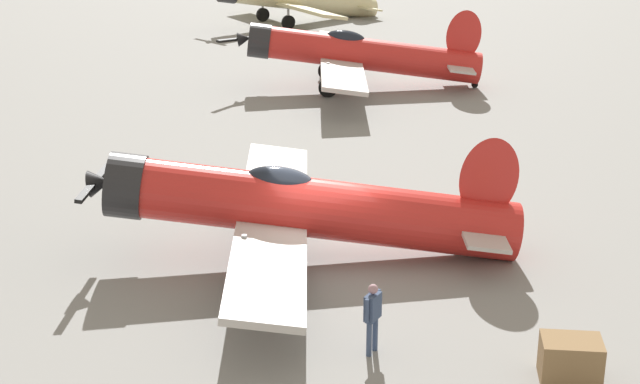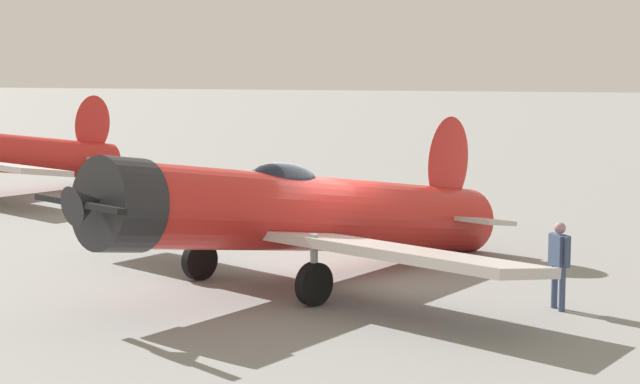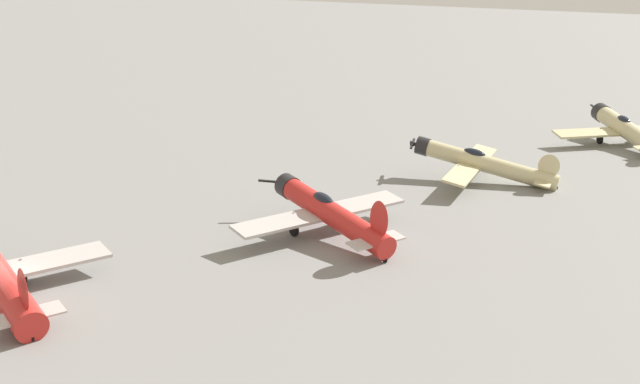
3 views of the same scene
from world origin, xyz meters
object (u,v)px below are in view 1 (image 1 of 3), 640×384
object	(u,v)px
airplane_foreground	(300,207)
airplane_far_line	(295,0)
airplane_mid_apron	(356,54)
equipment_crate	(571,360)
ground_crew_mechanic	(373,312)

from	to	relation	value
airplane_foreground	airplane_far_line	size ratio (longest dim) A/B	1.03
airplane_mid_apron	equipment_crate	bearing A→B (deg)	97.54
ground_crew_mechanic	equipment_crate	distance (m)	4.07
airplane_far_line	equipment_crate	distance (m)	40.86
airplane_mid_apron	equipment_crate	xyz separation A→B (m)	(-5.97, -23.87, -1.07)
airplane_foreground	airplane_far_line	world-z (taller)	airplane_foreground
ground_crew_mechanic	equipment_crate	world-z (taller)	ground_crew_mechanic
airplane_far_line	airplane_foreground	bearing A→B (deg)	59.91
airplane_far_line	ground_crew_mechanic	world-z (taller)	airplane_far_line
ground_crew_mechanic	equipment_crate	xyz separation A→B (m)	(3.21, -2.45, -0.52)
airplane_mid_apron	ground_crew_mechanic	size ratio (longest dim) A/B	7.20
airplane_foreground	equipment_crate	bearing A→B (deg)	131.58
ground_crew_mechanic	airplane_far_line	bearing A→B (deg)	123.17
airplane_far_line	equipment_crate	xyz separation A→B (m)	(-9.12, -39.82, -0.94)
airplane_foreground	ground_crew_mechanic	world-z (taller)	airplane_foreground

